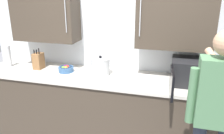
# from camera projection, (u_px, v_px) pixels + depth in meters

# --- Properties ---
(back_wall_tiled) EXTENTS (3.61, 0.44, 2.62)m
(back_wall_tiled) POSITION_uv_depth(u_px,v_px,m) (109.00, 32.00, 3.08)
(back_wall_tiled) COLOR silver
(back_wall_tiled) RESTS_ON ground_plane
(counter_unit) EXTENTS (3.31, 0.72, 0.93)m
(counter_unit) POSITION_uv_depth(u_px,v_px,m) (102.00, 108.00, 3.09)
(counter_unit) COLOR #3D3328
(counter_unit) RESTS_ON ground_plane
(microwave_oven) EXTENTS (0.56, 0.81, 0.29)m
(microwave_oven) POSITION_uv_depth(u_px,v_px,m) (193.00, 72.00, 2.66)
(microwave_oven) COLOR black
(microwave_oven) RESTS_ON counter_unit
(thermos_flask) EXTENTS (0.08, 0.08, 0.31)m
(thermos_flask) POSITION_uv_depth(u_px,v_px,m) (8.00, 56.00, 3.25)
(thermos_flask) COLOR #B7BABF
(thermos_flask) RESTS_ON counter_unit
(stock_pot) EXTENTS (0.35, 0.25, 0.25)m
(stock_pot) POSITION_uv_depth(u_px,v_px,m) (101.00, 66.00, 2.96)
(stock_pot) COLOR #B7BABF
(stock_pot) RESTS_ON counter_unit
(fruit_bowl) EXTENTS (0.20, 0.20, 0.10)m
(fruit_bowl) POSITION_uv_depth(u_px,v_px,m) (66.00, 69.00, 3.08)
(fruit_bowl) COLOR #335684
(fruit_bowl) RESTS_ON counter_unit
(knife_block) EXTENTS (0.11, 0.15, 0.30)m
(knife_block) POSITION_uv_depth(u_px,v_px,m) (38.00, 61.00, 3.18)
(knife_block) COLOR brown
(knife_block) RESTS_ON counter_unit
(person_figure) EXTENTS (0.44, 0.62, 1.71)m
(person_figure) POSITION_uv_depth(u_px,v_px,m) (215.00, 112.00, 1.88)
(person_figure) COLOR #282D3D
(person_figure) RESTS_ON ground_plane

